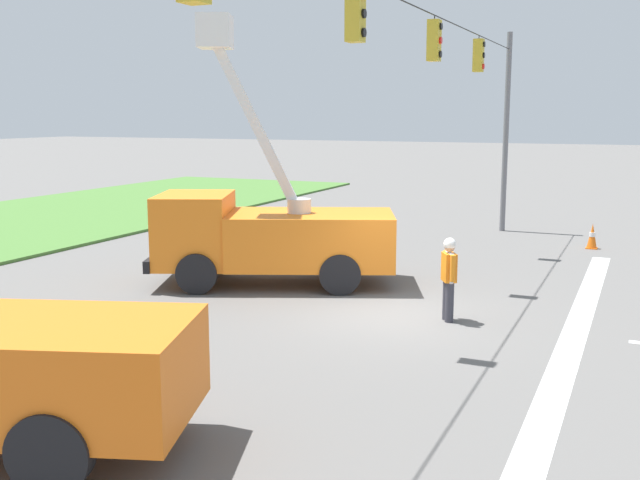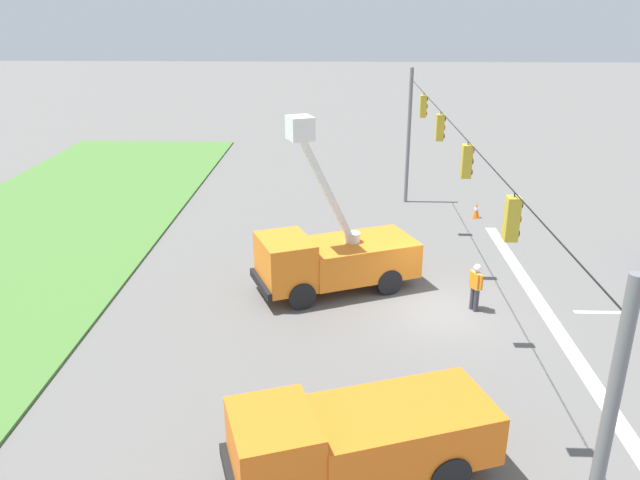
# 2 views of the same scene
# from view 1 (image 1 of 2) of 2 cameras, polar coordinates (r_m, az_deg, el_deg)

# --- Properties ---
(ground_plane) EXTENTS (200.00, 200.00, 0.00)m
(ground_plane) POSITION_cam_1_polar(r_m,az_deg,el_deg) (16.34, 5.55, -5.72)
(ground_plane) COLOR #605E5B
(signal_gantry) EXTENTS (26.20, 0.33, 7.20)m
(signal_gantry) POSITION_cam_1_polar(r_m,az_deg,el_deg) (15.84, 5.91, 10.55)
(signal_gantry) COLOR slate
(signal_gantry) RESTS_ON ground
(utility_truck_bucket_lift) EXTENTS (4.60, 6.56, 6.68)m
(utility_truck_bucket_lift) POSITION_cam_1_polar(r_m,az_deg,el_deg) (19.02, -4.06, 0.70)
(utility_truck_bucket_lift) COLOR orange
(utility_truck_bucket_lift) RESTS_ON ground
(road_worker) EXTENTS (0.58, 0.41, 1.77)m
(road_worker) POSITION_cam_1_polar(r_m,az_deg,el_deg) (15.84, 9.79, -2.59)
(road_worker) COLOR #383842
(road_worker) RESTS_ON ground
(traffic_cone_foreground_left) EXTENTS (0.36, 0.36, 0.82)m
(traffic_cone_foreground_left) POSITION_cam_1_polar(r_m,az_deg,el_deg) (25.70, 20.03, 0.28)
(traffic_cone_foreground_left) COLOR orange
(traffic_cone_foreground_left) RESTS_ON ground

